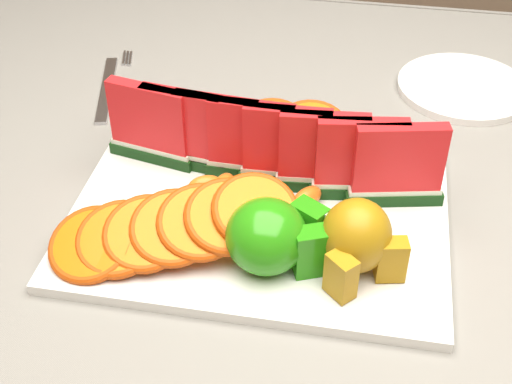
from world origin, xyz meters
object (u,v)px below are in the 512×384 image
object	(u,v)px
side_plate	(463,87)
fork	(109,86)
apple_cluster	(274,237)
platter	(259,214)
pear_cluster	(357,239)

from	to	relation	value
side_plate	fork	size ratio (longest dim) A/B	1.09
apple_cluster	side_plate	xyz separation A→B (m)	(0.20, 0.39, -0.04)
apple_cluster	fork	xyz separation A→B (m)	(-0.28, 0.31, -0.04)
apple_cluster	fork	distance (m)	0.42
apple_cluster	side_plate	distance (m)	0.44
platter	pear_cluster	bearing A→B (deg)	-33.37
platter	apple_cluster	distance (m)	0.09
apple_cluster	platter	bearing A→B (deg)	110.03
apple_cluster	side_plate	bearing A→B (deg)	62.28
side_plate	fork	bearing A→B (deg)	-170.78
platter	pear_cluster	size ratio (longest dim) A/B	3.95
platter	pear_cluster	world-z (taller)	pear_cluster
pear_cluster	fork	bearing A→B (deg)	139.78
platter	apple_cluster	world-z (taller)	apple_cluster
side_plate	platter	bearing A→B (deg)	-126.42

